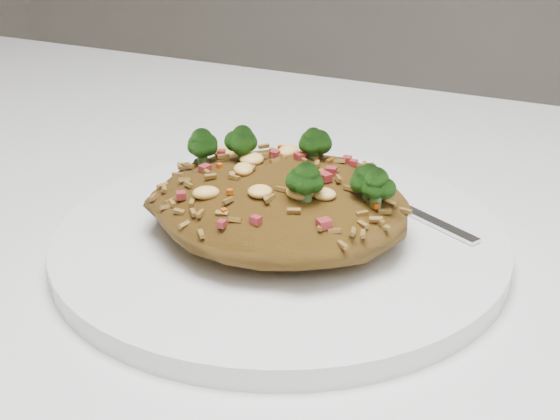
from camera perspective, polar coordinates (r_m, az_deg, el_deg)
The scene contains 4 objects.
dining_table at distance 0.55m, azimuth -1.49°, elevation -11.60°, with size 1.20×0.80×0.75m.
plate at distance 0.50m, azimuth 0.00°, elevation -2.27°, with size 0.29×0.29×0.01m, color white.
fried_rice at distance 0.49m, azimuth 0.06°, elevation 1.34°, with size 0.17×0.15×0.06m.
fork at distance 0.54m, azimuth 8.25°, elevation 0.55°, with size 0.15×0.09×0.00m.
Camera 1 is at (0.20, -0.39, 0.99)m, focal length 50.00 mm.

